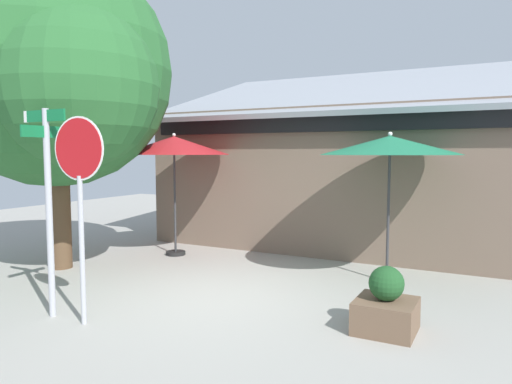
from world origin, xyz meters
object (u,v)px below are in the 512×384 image
Objects in this scene: street_sign_post at (48,192)px; sidewalk_planter at (386,307)px; patio_umbrella_crimson_left at (174,146)px; shade_tree at (58,74)px; patio_umbrella_forest_green_center at (390,147)px; stop_sign at (80,178)px.

street_sign_post reaches higher than sidewalk_planter.
shade_tree is (-1.06, -2.16, 1.36)m from patio_umbrella_crimson_left.
shade_tree is (-5.82, -2.13, 1.39)m from patio_umbrella_forest_green_center.
patio_umbrella_crimson_left is 4.75m from patio_umbrella_forest_green_center.
patio_umbrella_crimson_left is at bearing 111.03° from stop_sign.
street_sign_post is at bearing -77.18° from patio_umbrella_crimson_left.
patio_umbrella_crimson_left is 0.45× the size of shade_tree.
patio_umbrella_crimson_left is at bearing 63.75° from shade_tree.
sidewalk_planter is at bearing 20.45° from street_sign_post.
street_sign_post reaches higher than patio_umbrella_crimson_left.
patio_umbrella_crimson_left reaches higher than sidewalk_planter.
patio_umbrella_forest_green_center reaches higher than sidewalk_planter.
stop_sign is at bearing -68.97° from patio_umbrella_crimson_left.
street_sign_post is at bearing 179.16° from stop_sign.
shade_tree is at bearing -116.25° from patio_umbrella_crimson_left.
street_sign_post is at bearing -133.66° from patio_umbrella_forest_green_center.
patio_umbrella_crimson_left is 2.76m from shade_tree.
patio_umbrella_crimson_left is at bearing 179.65° from patio_umbrella_forest_green_center.
street_sign_post is 0.47× the size of shade_tree.
stop_sign is 0.45× the size of shade_tree.
street_sign_post is at bearing -43.51° from shade_tree.
patio_umbrella_forest_green_center is (4.75, -0.03, -0.04)m from patio_umbrella_crimson_left.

